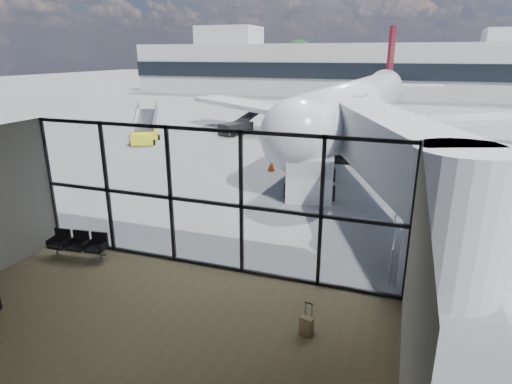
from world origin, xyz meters
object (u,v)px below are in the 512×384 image
Objects in this scene: airliner at (361,103)px; mobile_stairs at (145,135)px; service_van at (312,170)px; suitcase at (306,326)px; belt_loader at (237,128)px; seating_row at (79,243)px.

mobile_stairs is at bearing -150.37° from airliner.
service_van is at bearing -88.10° from airliner.
suitcase is 0.23× the size of mobile_stairs.
suitcase is at bearing -40.35° from belt_loader.
belt_loader is (-11.65, 24.65, 0.33)m from suitcase.
suitcase is at bearing -87.27° from service_van.
suitcase is 0.22× the size of belt_loader.
seating_row is 23.28m from belt_loader.
suitcase is (8.14, -1.64, -0.24)m from seating_row.
suitcase is at bearing -70.19° from mobile_stairs.
belt_loader is at bearing 24.06° from mobile_stairs.
suitcase is at bearing -18.40° from seating_row.
service_van is at bearing 52.58° from seating_row.
service_van is (-0.67, -14.86, -1.76)m from airliner.
airliner is 7.10× the size of service_van.
mobile_stairs is (-14.63, 7.68, -0.51)m from service_van.
airliner is (-1.71, 26.32, 2.58)m from suitcase.
airliner is 9.83× the size of mobile_stairs.
airliner reaches higher than service_van.
seating_row is at bearing -100.13° from airliner.
service_van is (5.76, 9.82, 0.58)m from seating_row.
seating_row is at bearing -178.81° from suitcase.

